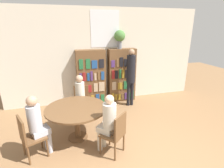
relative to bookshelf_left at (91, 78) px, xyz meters
The scene contains 12 objects.
wall_back 0.84m from the bookshelf_left, 20.81° to the left, with size 6.40×0.07×3.00m.
bookshelf_left is the anchor object (origin of this frame).
bookshelf_right 1.02m from the bookshelf_left, ahead, with size 0.90×0.34×1.75m.
flower_vase 1.56m from the bookshelf_left, ahead, with size 0.35×0.35×0.57m.
reading_table 1.95m from the bookshelf_left, 108.77° to the right, with size 1.33×1.33×0.76m.
chair_near_camera 2.75m from the bookshelf_left, 124.27° to the right, with size 0.53×0.53×0.89m.
chair_left_side 1.03m from the bookshelf_left, 116.49° to the right, with size 0.47×0.47×0.89m.
chair_far_side 2.60m from the bookshelf_left, 88.81° to the right, with size 0.57×0.57×0.89m.
seated_reader_left 1.14m from the bookshelf_left, 114.09° to the right, with size 0.30×0.38×1.25m.
seated_reader_right 2.45m from the bookshelf_left, 91.62° to the right, with size 0.41×0.41×1.23m.
seated_reader_back 2.58m from the bookshelf_left, 122.19° to the right, with size 0.40×0.36×1.26m.
librarian_standing 1.27m from the bookshelf_left, 23.49° to the right, with size 0.27×0.54×1.80m.
Camera 1 is at (-1.30, -2.19, 2.42)m, focal length 28.00 mm.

